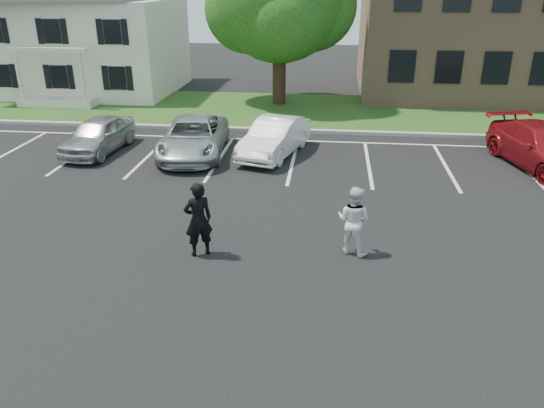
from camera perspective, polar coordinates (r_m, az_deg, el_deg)
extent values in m
plane|color=black|center=(12.68, -0.51, -6.98)|extent=(90.00, 90.00, 0.00)
cube|color=gray|center=(23.76, 3.01, 7.87)|extent=(40.00, 0.30, 0.15)
cube|color=#244D1A|center=(27.64, 3.55, 9.99)|extent=(44.00, 8.00, 0.08)
cube|color=silver|center=(23.53, -26.18, 5.15)|extent=(0.12, 5.20, 0.01)
cube|color=silver|center=(22.17, -20.02, 5.14)|extent=(0.12, 5.20, 0.01)
cube|color=silver|center=(21.09, -13.15, 5.07)|extent=(0.12, 5.20, 0.01)
cube|color=silver|center=(20.34, -5.65, 4.90)|extent=(0.12, 5.20, 0.01)
cube|color=silver|center=(19.96, 2.27, 4.64)|extent=(0.12, 5.20, 0.01)
cube|color=silver|center=(19.97, 10.32, 4.28)|extent=(0.12, 5.20, 0.01)
cube|color=silver|center=(20.36, 18.21, 3.84)|extent=(0.12, 5.20, 0.01)
cube|color=silver|center=(21.13, 25.66, 3.36)|extent=(0.12, 5.20, 0.01)
cube|color=silver|center=(22.49, 6.38, 6.67)|extent=(34.00, 0.12, 0.01)
cube|color=beige|center=(34.24, -19.10, 15.76)|extent=(10.00, 8.00, 5.20)
cube|color=beige|center=(30.80, -21.81, 10.18)|extent=(4.00, 1.60, 0.50)
cylinder|color=beige|center=(30.93, -25.47, 11.75)|extent=(0.18, 0.18, 2.70)
cylinder|color=beige|center=(29.31, -19.66, 12.10)|extent=(0.18, 0.18, 2.70)
cube|color=beige|center=(29.85, -23.15, 15.02)|extent=(4.20, 0.25, 0.20)
cube|color=black|center=(30.82, -21.93, 12.56)|extent=(0.90, 0.06, 1.20)
cube|color=black|center=(30.54, -22.60, 16.78)|extent=(0.90, 0.06, 1.20)
cube|color=black|center=(31.13, -23.01, 12.49)|extent=(0.32, 0.05, 1.25)
cube|color=black|center=(30.53, -20.82, 12.63)|extent=(0.32, 0.05, 1.25)
cube|color=black|center=(28.36, 13.81, 14.18)|extent=(1.30, 0.06, 1.60)
cube|color=black|center=(28.73, 18.49, 13.78)|extent=(1.30, 0.06, 1.60)
cube|color=black|center=(29.28, 23.01, 13.31)|extent=(1.30, 0.06, 1.60)
cylinder|color=black|center=(28.82, 0.78, 13.75)|extent=(0.70, 0.70, 3.20)
sphere|color=#12450B|center=(29.04, 4.32, 20.51)|extent=(4.60, 4.60, 4.60)
sphere|color=#12450B|center=(29.08, -2.65, 20.16)|extent=(4.40, 4.40, 4.40)
sphere|color=#12450B|center=(26.95, 1.37, 19.50)|extent=(4.00, 4.00, 4.00)
imported|color=black|center=(13.00, -7.94, -1.67)|extent=(0.83, 0.74, 1.91)
imported|color=silver|center=(13.16, 8.77, -1.76)|extent=(1.06, 0.97, 1.75)
imported|color=#B6B6BA|center=(21.94, -18.20, 7.08)|extent=(1.95, 4.16, 1.38)
imported|color=#ABAEB2|center=(20.75, -8.44, 7.13)|extent=(2.76, 5.20, 1.39)
imported|color=white|center=(20.46, 0.28, 7.17)|extent=(2.58, 4.52, 1.41)
imported|color=maroon|center=(21.38, 27.16, 5.45)|extent=(3.36, 5.60, 1.52)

